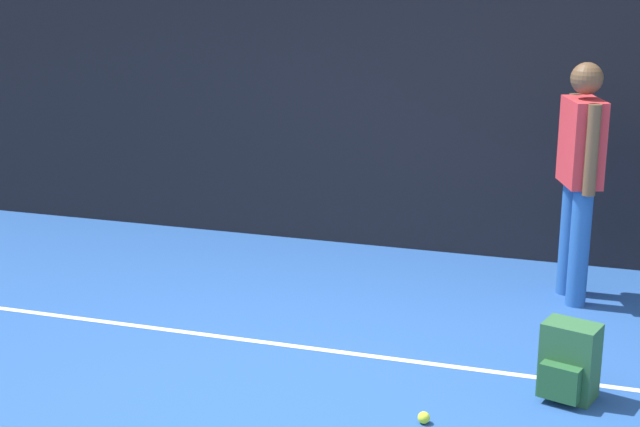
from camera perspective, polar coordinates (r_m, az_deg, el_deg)
name	(u,v)px	position (r m, az deg, el deg)	size (l,w,h in m)	color
ground_plane	(298,405)	(5.38, -1.30, -11.44)	(12.00, 12.00, 0.00)	#234C93
back_fence	(416,108)	(7.78, 5.77, 6.34)	(10.00, 0.10, 2.38)	black
court_line	(337,352)	(6.02, 1.02, -8.28)	(9.00, 0.05, 0.00)	white
tennis_player	(580,168)	(6.85, 15.33, 2.64)	(0.34, 0.50, 1.70)	#2659A5
backpack	(569,363)	(5.55, 14.69, -8.66)	(0.34, 0.34, 0.44)	#2D6038
tennis_ball_near_player	(424,418)	(5.21, 6.25, -12.08)	(0.07, 0.07, 0.07)	#CCE033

